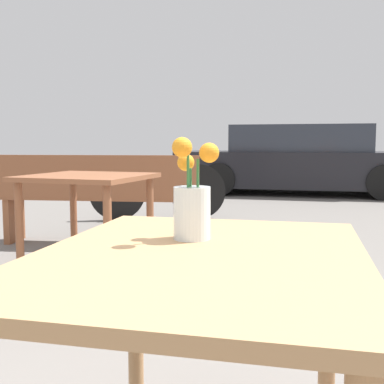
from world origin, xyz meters
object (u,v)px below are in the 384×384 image
(flower_vase, at_px, (192,206))
(bench_near, at_px, (99,195))
(parked_car, at_px, (300,161))
(table_back, at_px, (88,195))
(table_front, at_px, (201,298))
(bicycle, at_px, (158,191))

(flower_vase, bearing_deg, bench_near, 121.77)
(bench_near, bearing_deg, parked_car, 75.08)
(bench_near, relative_size, parked_car, 0.42)
(flower_vase, relative_size, table_back, 0.34)
(table_front, distance_m, flower_vase, 0.24)
(bicycle, distance_m, parked_car, 4.04)
(table_front, height_order, parked_car, parked_car)
(table_back, bearing_deg, parked_car, 82.59)
(table_back, bearing_deg, bench_near, 114.81)
(table_back, relative_size, parked_car, 0.16)
(flower_vase, relative_size, bench_near, 0.13)
(table_back, height_order, parked_car, parked_car)
(table_back, bearing_deg, table_front, -54.35)
(table_front, distance_m, parked_car, 8.37)
(bicycle, bearing_deg, table_back, -78.14)
(bench_near, xyz_separation_m, bicycle, (-0.02, 1.60, -0.11))
(flower_vase, bearing_deg, table_front, -65.53)
(table_back, relative_size, bicycle, 0.47)
(table_front, bearing_deg, bicycle, 112.04)
(bench_near, bearing_deg, table_front, -58.52)
(table_back, xyz_separation_m, parked_car, (0.86, 6.60, -0.01))
(bench_near, bearing_deg, flower_vase, -58.23)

